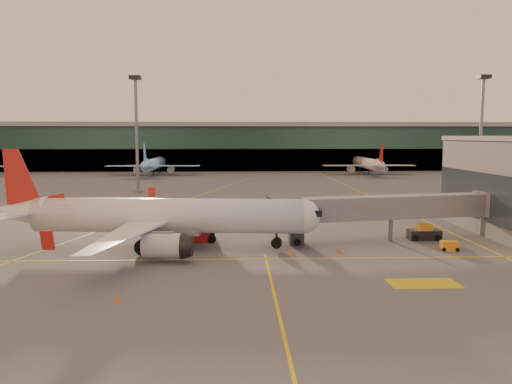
{
  "coord_description": "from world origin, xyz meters",
  "views": [
    {
      "loc": [
        2.1,
        -45.03,
        12.57
      ],
      "look_at": [
        4.61,
        22.28,
        5.0
      ],
      "focal_mm": 35.0,
      "sensor_mm": 36.0,
      "label": 1
    }
  ],
  "objects_px": {
    "main_airplane": "(157,217)",
    "pushback_tug": "(424,233)",
    "gpu_cart": "(449,246)",
    "catering_truck": "(192,218)"
  },
  "relations": [
    {
      "from": "catering_truck",
      "to": "gpu_cart",
      "type": "xyz_separation_m",
      "value": [
        28.73,
        -6.02,
        -2.3
      ]
    },
    {
      "from": "main_airplane",
      "to": "pushback_tug",
      "type": "relative_size",
      "value": 9.72
    },
    {
      "from": "pushback_tug",
      "to": "gpu_cart",
      "type": "bearing_deg",
      "value": -83.3
    },
    {
      "from": "main_airplane",
      "to": "pushback_tug",
      "type": "height_order",
      "value": "main_airplane"
    },
    {
      "from": "main_airplane",
      "to": "catering_truck",
      "type": "height_order",
      "value": "main_airplane"
    },
    {
      "from": "main_airplane",
      "to": "gpu_cart",
      "type": "xyz_separation_m",
      "value": [
        32.25,
        -1.96,
        -3.1
      ]
    },
    {
      "from": "main_airplane",
      "to": "pushback_tug",
      "type": "bearing_deg",
      "value": 11.74
    },
    {
      "from": "main_airplane",
      "to": "gpu_cart",
      "type": "relative_size",
      "value": 19.13
    },
    {
      "from": "main_airplane",
      "to": "catering_truck",
      "type": "xyz_separation_m",
      "value": [
        3.52,
        4.06,
        -0.79
      ]
    },
    {
      "from": "main_airplane",
      "to": "pushback_tug",
      "type": "xyz_separation_m",
      "value": [
        31.65,
        3.96,
        -2.83
      ]
    }
  ]
}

